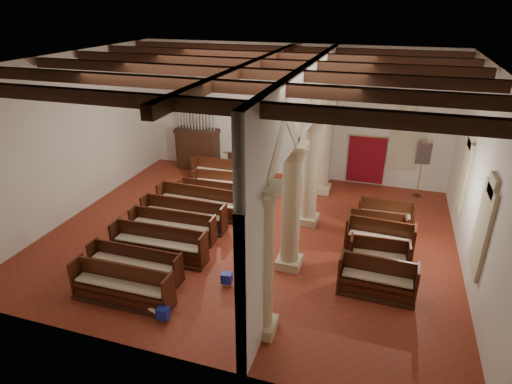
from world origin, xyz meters
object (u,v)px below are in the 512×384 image
object	(u,v)px
lectern	(231,166)
processional_banner	(420,178)
nave_pew_0	(123,291)
aisle_pew_0	(376,283)
pipe_organ	(198,142)

from	to	relation	value
lectern	processional_banner	size ratio (longest dim) A/B	0.53
lectern	nave_pew_0	world-z (taller)	lectern
processional_banner	aisle_pew_0	size ratio (longest dim) A/B	1.18
aisle_pew_0	lectern	bearing A→B (deg)	136.71
aisle_pew_0	nave_pew_0	bearing A→B (deg)	-158.38
nave_pew_0	lectern	bearing A→B (deg)	91.55
processional_banner	nave_pew_0	world-z (taller)	processional_banner
processional_banner	aisle_pew_0	distance (m)	7.57
nave_pew_0	aisle_pew_0	bearing A→B (deg)	19.32
nave_pew_0	pipe_organ	bearing A→B (deg)	102.24
aisle_pew_0	pipe_organ	bearing A→B (deg)	141.22
processional_banner	pipe_organ	bearing A→B (deg)	169.74
pipe_organ	aisle_pew_0	distance (m)	11.84
pipe_organ	nave_pew_0	distance (m)	10.38
pipe_organ	aisle_pew_0	world-z (taller)	pipe_organ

